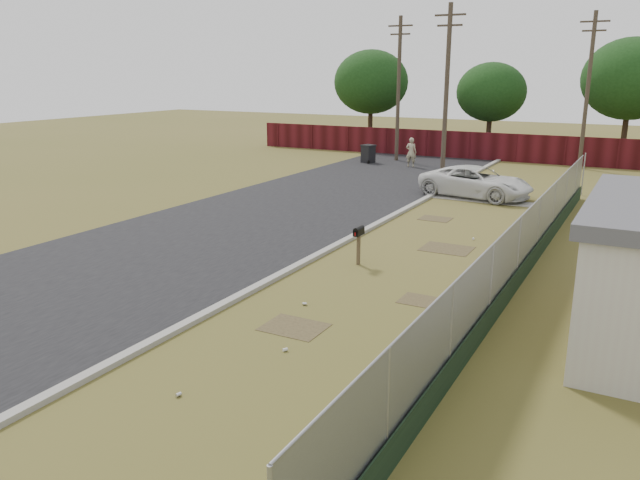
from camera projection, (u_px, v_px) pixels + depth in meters
The scene contains 12 objects.
ground at pixel (406, 272), 18.09m from camera, with size 120.00×120.00×0.00m, color brown.
street at pixel (328, 201), 28.03m from camera, with size 15.10×60.00×0.12m.
chainlink_fence at pixel (525, 252), 17.33m from camera, with size 0.10×27.06×2.02m.
privacy_fence at pixel (455, 145), 41.85m from camera, with size 30.00×0.12×1.80m, color #4B1016.
utility_poles at pixel (476, 88), 36.11m from camera, with size 12.60×8.24×9.00m.
horizon_trees at pixel (566, 89), 36.51m from camera, with size 33.32×31.94×7.78m.
fire_hydrant at pixel (384, 413), 9.88m from camera, with size 0.43×0.43×0.86m.
mailbox at pixel (359, 235), 18.60m from camera, with size 0.18×0.51×1.19m.
pickup_truck at pixel (476, 182), 28.77m from camera, with size 2.37×5.13×1.43m, color silver.
pedestrian at pixel (411, 152), 37.90m from camera, with size 0.65×0.43×1.79m, color tan.
trash_bin at pixel (368, 154), 39.73m from camera, with size 0.93×1.01×1.15m.
scattered_litter at pixel (365, 301), 15.73m from camera, with size 3.06×13.34×0.07m.
Camera 1 is at (5.99, -16.34, 5.64)m, focal length 35.00 mm.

